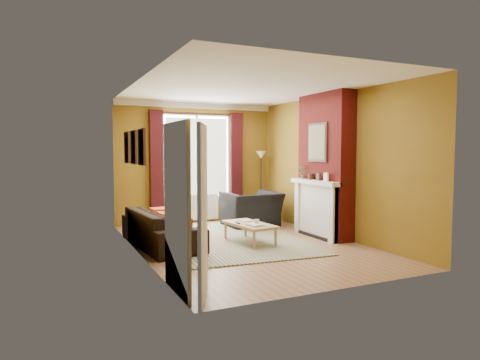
{
  "coord_description": "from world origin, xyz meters",
  "views": [
    {
      "loc": [
        -3.28,
        -6.9,
        1.7
      ],
      "look_at": [
        0.0,
        0.25,
        1.15
      ],
      "focal_mm": 32.0,
      "sensor_mm": 36.0,
      "label": 1
    }
  ],
  "objects_px": {
    "coffee_table": "(250,225)",
    "wicker_stool": "(231,215)",
    "floor_lamp": "(261,166)",
    "sofa": "(161,228)",
    "armchair": "(251,209)"
  },
  "relations": [
    {
      "from": "sofa",
      "to": "wicker_stool",
      "type": "relative_size",
      "value": 5.59
    },
    {
      "from": "sofa",
      "to": "armchair",
      "type": "height_order",
      "value": "armchair"
    },
    {
      "from": "armchair",
      "to": "floor_lamp",
      "type": "relative_size",
      "value": 0.7
    },
    {
      "from": "wicker_stool",
      "to": "floor_lamp",
      "type": "relative_size",
      "value": 0.23
    },
    {
      "from": "coffee_table",
      "to": "floor_lamp",
      "type": "bearing_deg",
      "value": 52.25
    },
    {
      "from": "armchair",
      "to": "floor_lamp",
      "type": "xyz_separation_m",
      "value": [
        0.64,
        0.77,
        0.94
      ]
    },
    {
      "from": "armchair",
      "to": "coffee_table",
      "type": "xyz_separation_m",
      "value": [
        -0.82,
        -1.6,
        -0.05
      ]
    },
    {
      "from": "coffee_table",
      "to": "wicker_stool",
      "type": "relative_size",
      "value": 2.98
    },
    {
      "from": "armchair",
      "to": "wicker_stool",
      "type": "xyz_separation_m",
      "value": [
        -0.29,
        0.48,
        -0.19
      ]
    },
    {
      "from": "sofa",
      "to": "armchair",
      "type": "distance_m",
      "value": 2.59
    },
    {
      "from": "coffee_table",
      "to": "wicker_stool",
      "type": "distance_m",
      "value": 2.15
    },
    {
      "from": "coffee_table",
      "to": "floor_lamp",
      "type": "height_order",
      "value": "floor_lamp"
    },
    {
      "from": "coffee_table",
      "to": "floor_lamp",
      "type": "xyz_separation_m",
      "value": [
        1.46,
        2.36,
        0.99
      ]
    },
    {
      "from": "sofa",
      "to": "wicker_stool",
      "type": "height_order",
      "value": "sofa"
    },
    {
      "from": "coffee_table",
      "to": "sofa",
      "type": "bearing_deg",
      "value": 156.48
    }
  ]
}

